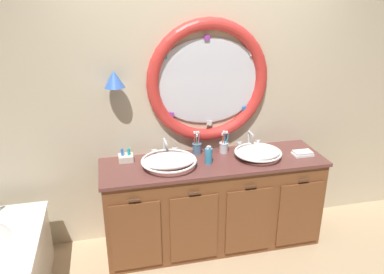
# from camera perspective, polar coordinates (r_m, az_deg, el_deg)

# --- Properties ---
(ground_plane) EXTENTS (14.00, 14.00, 0.00)m
(ground_plane) POSITION_cam_1_polar(r_m,az_deg,el_deg) (3.58, 3.43, -17.85)
(ground_plane) COLOR tan
(back_wall_assembly) EXTENTS (6.40, 0.26, 2.60)m
(back_wall_assembly) POSITION_cam_1_polar(r_m,az_deg,el_deg) (3.47, 1.28, 5.65)
(back_wall_assembly) COLOR beige
(back_wall_assembly) RESTS_ON ground_plane
(vanity_counter) EXTENTS (1.99, 0.60, 0.85)m
(vanity_counter) POSITION_cam_1_polar(r_m,az_deg,el_deg) (3.56, 3.12, -9.75)
(vanity_counter) COLOR brown
(vanity_counter) RESTS_ON ground_plane
(sink_basin_left) EXTENTS (0.48, 0.48, 0.11)m
(sink_basin_left) POSITION_cam_1_polar(r_m,az_deg,el_deg) (3.23, -3.48, -3.59)
(sink_basin_left) COLOR white
(sink_basin_left) RESTS_ON vanity_counter
(sink_basin_right) EXTENTS (0.43, 0.43, 0.10)m
(sink_basin_right) POSITION_cam_1_polar(r_m,az_deg,el_deg) (3.44, 9.87, -2.29)
(sink_basin_right) COLOR white
(sink_basin_right) RESTS_ON vanity_counter
(faucet_set_left) EXTENTS (0.24, 0.15, 0.17)m
(faucet_set_left) POSITION_cam_1_polar(r_m,az_deg,el_deg) (3.43, -4.12, -1.80)
(faucet_set_left) COLOR silver
(faucet_set_left) RESTS_ON vanity_counter
(faucet_set_right) EXTENTS (0.24, 0.12, 0.18)m
(faucet_set_right) POSITION_cam_1_polar(r_m,az_deg,el_deg) (3.63, 8.53, -0.67)
(faucet_set_right) COLOR silver
(faucet_set_right) RESTS_ON vanity_counter
(toothbrush_holder_left) EXTENTS (0.09, 0.09, 0.22)m
(toothbrush_holder_left) POSITION_cam_1_polar(r_m,az_deg,el_deg) (3.48, 0.74, -1.57)
(toothbrush_holder_left) COLOR slate
(toothbrush_holder_left) RESTS_ON vanity_counter
(toothbrush_holder_right) EXTENTS (0.09, 0.09, 0.22)m
(toothbrush_holder_right) POSITION_cam_1_polar(r_m,az_deg,el_deg) (3.51, 4.78, -1.43)
(toothbrush_holder_right) COLOR silver
(toothbrush_holder_right) RESTS_ON vanity_counter
(soap_dispenser) EXTENTS (0.07, 0.07, 0.17)m
(soap_dispenser) POSITION_cam_1_polar(r_m,az_deg,el_deg) (3.28, 2.51, -2.76)
(soap_dispenser) COLOR #388EBC
(soap_dispenser) RESTS_ON vanity_counter
(folded_hand_towel) EXTENTS (0.18, 0.11, 0.04)m
(folded_hand_towel) POSITION_cam_1_polar(r_m,az_deg,el_deg) (3.60, 16.26, -2.37)
(folded_hand_towel) COLOR white
(folded_hand_towel) RESTS_ON vanity_counter
(toiletry_basket) EXTENTS (0.12, 0.12, 0.12)m
(toiletry_basket) POSITION_cam_1_polar(r_m,az_deg,el_deg) (3.39, -9.90, -3.04)
(toiletry_basket) COLOR beige
(toiletry_basket) RESTS_ON vanity_counter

